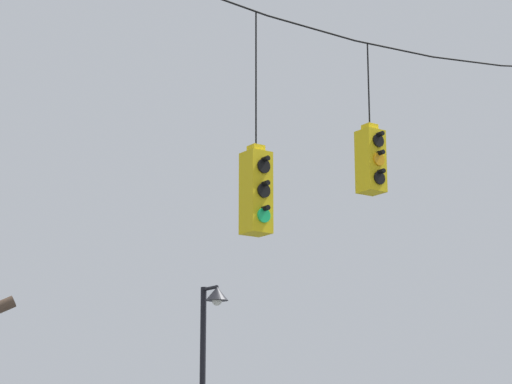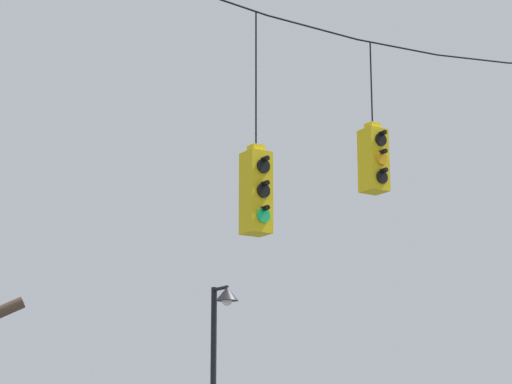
{
  "view_description": "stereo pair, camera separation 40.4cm",
  "coord_description": "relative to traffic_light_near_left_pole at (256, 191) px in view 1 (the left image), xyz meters",
  "views": [
    {
      "loc": [
        -8.61,
        -11.11,
        1.85
      ],
      "look_at": [
        -1.02,
        -0.26,
        5.01
      ],
      "focal_mm": 70.0,
      "sensor_mm": 36.0,
      "label": 1
    },
    {
      "loc": [
        -8.28,
        -11.33,
        1.85
      ],
      "look_at": [
        -1.02,
        -0.26,
        5.01
      ],
      "focal_mm": 70.0,
      "sensor_mm": 36.0,
      "label": 2
    }
  ],
  "objects": [
    {
      "name": "span_wire",
      "position": [
        1.02,
        -0.0,
        2.83
      ],
      "size": [
        11.59,
        0.03,
        0.65
      ],
      "color": "black"
    },
    {
      "name": "traffic_light_near_left_pole",
      "position": [
        0.0,
        0.0,
        0.0
      ],
      "size": [
        0.34,
        0.58,
        3.23
      ],
      "color": "yellow"
    },
    {
      "name": "traffic_light_over_intersection",
      "position": [
        2.1,
        -0.0,
        0.76
      ],
      "size": [
        0.34,
        0.58,
        2.37
      ],
      "color": "yellow"
    },
    {
      "name": "street_lamp",
      "position": [
        3.13,
        6.09,
        -1.6
      ],
      "size": [
        0.46,
        0.79,
        4.68
      ],
      "color": "black",
      "rests_on": "ground_plane"
    }
  ]
}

